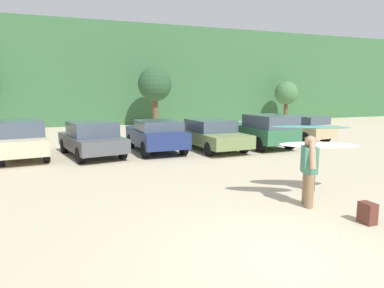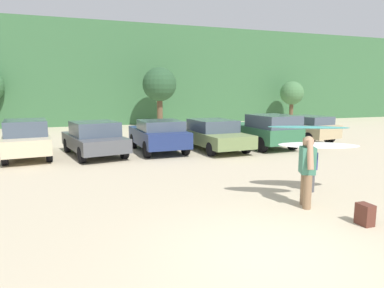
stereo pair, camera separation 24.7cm
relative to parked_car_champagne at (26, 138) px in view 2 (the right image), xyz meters
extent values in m
plane|color=#C1B293|center=(5.02, -11.06, -0.83)|extent=(120.00, 120.00, 0.00)
cube|color=#38663D|center=(5.02, 18.92, 3.32)|extent=(108.00, 12.00, 8.29)
cylinder|color=brown|center=(8.31, 10.44, 0.27)|extent=(0.44, 0.44, 2.19)
sphere|color=#284C2D|center=(8.31, 10.44, 2.47)|extent=(2.60, 2.60, 2.60)
cylinder|color=brown|center=(20.75, 10.98, 0.03)|extent=(0.35, 0.35, 1.72)
sphere|color=#427042|center=(20.75, 10.98, 1.78)|extent=(2.10, 2.10, 2.10)
cube|color=beige|center=(-0.01, 0.06, -0.17)|extent=(2.23, 4.52, 0.63)
cube|color=#3F4C5B|center=(0.02, -0.14, 0.46)|extent=(1.84, 2.38, 0.62)
cylinder|color=black|center=(-0.95, 1.39, -0.48)|extent=(0.30, 0.72, 0.69)
cylinder|color=black|center=(0.59, 1.57, -0.48)|extent=(0.30, 0.72, 0.69)
cylinder|color=black|center=(-0.61, -1.46, -0.48)|extent=(0.30, 0.72, 0.69)
cylinder|color=black|center=(0.93, -1.27, -0.48)|extent=(0.30, 0.72, 0.69)
cube|color=#4C4F54|center=(2.71, -0.45, -0.22)|extent=(2.72, 4.46, 0.57)
cube|color=#3F4C5B|center=(2.74, -0.62, 0.36)|extent=(2.12, 2.26, 0.60)
cylinder|color=black|center=(1.58, 0.72, -0.51)|extent=(0.35, 0.68, 0.65)
cylinder|color=black|center=(3.27, 1.07, -0.51)|extent=(0.35, 0.68, 0.65)
cylinder|color=black|center=(2.15, -1.97, -0.51)|extent=(0.35, 0.68, 0.65)
cylinder|color=black|center=(3.83, -1.61, -0.51)|extent=(0.35, 0.68, 0.65)
cube|color=navy|center=(5.56, -0.37, -0.13)|extent=(2.07, 4.13, 0.69)
cube|color=#3F4C5B|center=(5.58, -0.83, 0.43)|extent=(1.83, 1.98, 0.44)
cylinder|color=black|center=(4.65, 0.94, -0.47)|extent=(0.25, 0.71, 0.71)
cylinder|color=black|center=(6.37, 1.00, -0.47)|extent=(0.25, 0.71, 0.71)
cylinder|color=black|center=(4.75, -1.74, -0.47)|extent=(0.25, 0.71, 0.71)
cylinder|color=black|center=(6.47, -1.67, -0.47)|extent=(0.25, 0.71, 0.71)
cube|color=#6B7F4C|center=(8.19, -0.66, -0.24)|extent=(2.25, 4.88, 0.57)
cube|color=#3F4C5B|center=(8.18, -0.60, 0.32)|extent=(1.93, 2.35, 0.55)
cylinder|color=black|center=(7.21, 0.85, -0.53)|extent=(0.26, 0.62, 0.60)
cylinder|color=black|center=(8.95, 0.97, -0.53)|extent=(0.26, 0.62, 0.60)
cylinder|color=black|center=(7.43, -2.29, -0.53)|extent=(0.26, 0.62, 0.60)
cylinder|color=black|center=(9.16, -2.17, -0.53)|extent=(0.26, 0.62, 0.60)
cube|color=#2D6642|center=(10.76, -0.67, -0.12)|extent=(2.20, 4.47, 0.71)
cube|color=#3F4C5B|center=(10.82, -1.70, 0.53)|extent=(1.91, 2.32, 0.60)
cylinder|color=black|center=(9.80, 0.70, -0.47)|extent=(0.27, 0.72, 0.71)
cylinder|color=black|center=(11.52, 0.82, -0.47)|extent=(0.27, 0.72, 0.71)
cylinder|color=black|center=(9.99, -2.16, -0.47)|extent=(0.27, 0.72, 0.71)
cylinder|color=black|center=(11.71, -2.05, -0.47)|extent=(0.27, 0.72, 0.71)
cube|color=tan|center=(13.89, 0.43, -0.15)|extent=(2.42, 4.56, 0.69)
cube|color=#3F4C5B|center=(14.01, -0.28, 0.40)|extent=(1.90, 2.29, 0.42)
cylinder|color=black|center=(12.89, 1.71, -0.50)|extent=(0.33, 0.69, 0.67)
cylinder|color=black|center=(14.40, 1.97, -0.50)|extent=(0.33, 0.69, 0.67)
cylinder|color=black|center=(13.38, -1.11, -0.50)|extent=(0.33, 0.69, 0.67)
cylinder|color=black|center=(14.89, -0.85, -0.50)|extent=(0.33, 0.69, 0.67)
cylinder|color=#8C6B4C|center=(7.05, -9.21, -0.41)|extent=(0.19, 0.19, 0.83)
cylinder|color=#8C6B4C|center=(7.17, -8.94, -0.41)|extent=(0.19, 0.19, 0.83)
cube|color=#3F7F66|center=(7.11, -9.07, 0.32)|extent=(0.46, 0.51, 0.63)
sphere|color=tan|center=(7.11, -9.07, 0.76)|extent=(0.26, 0.26, 0.26)
cylinder|color=tan|center=(7.01, -9.29, 0.48)|extent=(0.27, 0.36, 0.68)
cylinder|color=tan|center=(7.20, -8.86, 0.48)|extent=(0.20, 0.22, 0.67)
cylinder|color=#4C4C51|center=(8.06, -8.09, -0.51)|extent=(0.15, 0.15, 0.63)
cylinder|color=#4C4C51|center=(8.15, -7.89, -0.51)|extent=(0.15, 0.15, 0.63)
cube|color=#333D8C|center=(8.11, -7.99, 0.04)|extent=(0.35, 0.39, 0.48)
sphere|color=tan|center=(8.11, -7.99, 0.38)|extent=(0.20, 0.20, 0.20)
cylinder|color=tan|center=(8.03, -8.15, 0.17)|extent=(0.19, 0.26, 0.52)
cylinder|color=tan|center=(8.18, -7.83, 0.17)|extent=(0.18, 0.22, 0.52)
ellipsoid|color=teal|center=(7.17, -8.96, 1.09)|extent=(1.92, 1.33, 0.10)
ellipsoid|color=white|center=(8.19, -8.12, 0.48)|extent=(2.21, 1.48, 0.15)
cube|color=#592D23|center=(7.55, -10.44, -0.60)|extent=(0.24, 0.34, 0.45)
camera|label=1|loc=(1.68, -15.61, 1.93)|focal=32.07mm
camera|label=2|loc=(1.92, -15.70, 1.93)|focal=32.07mm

